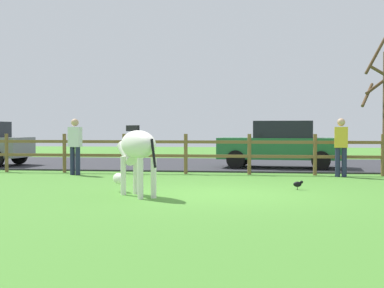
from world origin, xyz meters
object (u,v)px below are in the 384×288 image
(zebra, at_px, (136,150))
(visitor_right_of_tree, at_px, (75,144))
(crow_on_grass, at_px, (298,184))
(parked_car_green, at_px, (281,144))
(visitor_left_of_tree, at_px, (341,145))

(zebra, distance_m, visitor_right_of_tree, 5.58)
(crow_on_grass, relative_size, visitor_right_of_tree, 0.13)
(zebra, xyz_separation_m, parked_car_green, (3.01, 7.91, -0.08))
(zebra, xyz_separation_m, visitor_right_of_tree, (-2.98, 4.71, -0.02))
(crow_on_grass, relative_size, visitor_left_of_tree, 0.13)
(crow_on_grass, distance_m, visitor_left_of_tree, 3.83)
(visitor_left_of_tree, bearing_deg, zebra, -132.18)
(visitor_left_of_tree, xyz_separation_m, visitor_right_of_tree, (-7.61, -0.39, 0.00))
(zebra, xyz_separation_m, visitor_left_of_tree, (4.62, 5.10, -0.02))
(crow_on_grass, bearing_deg, parked_car_green, 92.23)
(crow_on_grass, xyz_separation_m, visitor_left_of_tree, (1.36, 3.50, 0.78))
(parked_car_green, bearing_deg, zebra, -110.84)
(parked_car_green, xyz_separation_m, visitor_left_of_tree, (1.61, -2.81, 0.06))
(parked_car_green, height_order, visitor_left_of_tree, visitor_left_of_tree)
(zebra, relative_size, crow_on_grass, 7.45)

